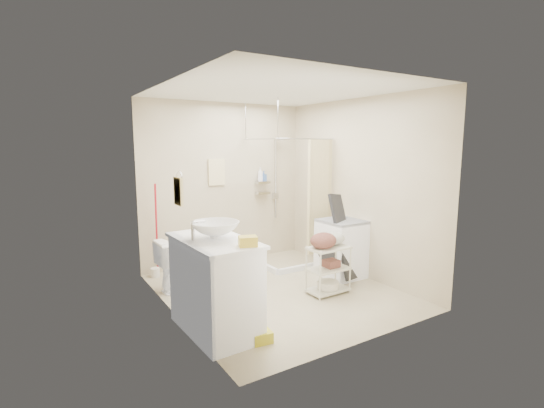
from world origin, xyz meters
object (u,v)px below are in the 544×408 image
at_px(washing_machine, 342,248).
at_px(toilet, 183,264).
at_px(laundry_rack, 328,265).
at_px(vanity, 215,285).

bearing_deg(washing_machine, toilet, 161.46).
relative_size(washing_machine, laundry_rack, 1.13).
bearing_deg(toilet, laundry_rack, -129.19).
bearing_deg(laundry_rack, washing_machine, 33.95).
distance_m(toilet, washing_machine, 2.30).
xyz_separation_m(vanity, laundry_rack, (1.69, 0.19, -0.12)).
distance_m(toilet, laundry_rack, 1.94).
bearing_deg(toilet, washing_machine, -111.26).
xyz_separation_m(toilet, laundry_rack, (1.57, -1.14, 0.03)).
distance_m(vanity, washing_machine, 2.38).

